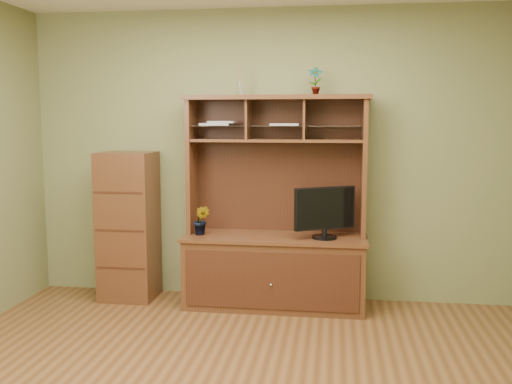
# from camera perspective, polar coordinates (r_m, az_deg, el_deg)

# --- Properties ---
(room) EXTENTS (4.54, 4.04, 2.74)m
(room) POSITION_cam_1_polar(r_m,az_deg,el_deg) (3.38, -2.83, 1.54)
(room) COLOR #553218
(room) RESTS_ON ground
(media_hutch) EXTENTS (1.66, 0.61, 1.90)m
(media_hutch) POSITION_cam_1_polar(r_m,az_deg,el_deg) (5.19, 1.91, -5.71)
(media_hutch) COLOR #422513
(media_hutch) RESTS_ON room
(monitor) EXTENTS (0.52, 0.32, 0.45)m
(monitor) POSITION_cam_1_polar(r_m,az_deg,el_deg) (5.01, 6.89, -1.94)
(monitor) COLOR black
(monitor) RESTS_ON media_hutch
(orchid_plant) EXTENTS (0.16, 0.13, 0.27)m
(orchid_plant) POSITION_cam_1_polar(r_m,az_deg,el_deg) (5.17, -5.48, -2.84)
(orchid_plant) COLOR #2A531C
(orchid_plant) RESTS_ON media_hutch
(top_plant) EXTENTS (0.14, 0.10, 0.25)m
(top_plant) POSITION_cam_1_polar(r_m,az_deg,el_deg) (5.12, 5.94, 11.00)
(top_plant) COLOR #296222
(top_plant) RESTS_ON media_hutch
(reed_diffuser) EXTENTS (0.06, 0.06, 0.30)m
(reed_diffuser) POSITION_cam_1_polar(r_m,az_deg,el_deg) (5.19, -1.53, 10.92)
(reed_diffuser) COLOR silver
(reed_diffuser) RESTS_ON media_hutch
(magazines) EXTENTS (0.90, 0.21, 0.04)m
(magazines) POSITION_cam_1_polar(r_m,az_deg,el_deg) (5.18, -1.59, 6.85)
(magazines) COLOR #A5A4A9
(magazines) RESTS_ON media_hutch
(side_cabinet) EXTENTS (0.50, 0.45, 1.39)m
(side_cabinet) POSITION_cam_1_polar(r_m,az_deg,el_deg) (5.50, -12.63, -3.32)
(side_cabinet) COLOR #422513
(side_cabinet) RESTS_ON room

